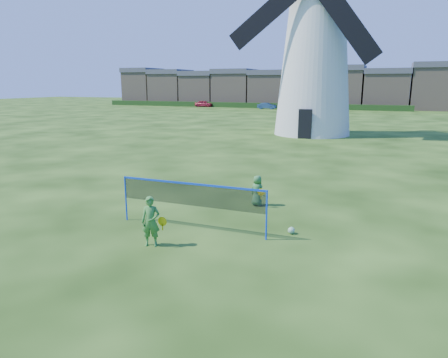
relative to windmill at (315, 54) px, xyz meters
name	(u,v)px	position (x,y,z in m)	size (l,w,h in m)	color
ground	(213,225)	(1.49, -26.68, -7.24)	(220.00, 220.00, 0.00)	black
windmill	(315,54)	(0.00, 0.00, 0.00)	(14.45, 6.88, 20.51)	white
badminton_net	(191,195)	(0.99, -27.26, -6.10)	(5.05, 0.05, 1.55)	blue
player_girl	(151,222)	(0.52, -28.95, -6.50)	(0.73, 0.51, 1.48)	#3E8435
player_boy	(257,191)	(2.16, -23.91, -6.65)	(0.69, 0.52, 1.19)	#3F8241
play_ball	(291,230)	(4.09, -26.48, -7.13)	(0.22, 0.22, 0.22)	green
terraced_houses	(272,87)	(-16.23, 45.32, -3.30)	(68.34, 8.40, 8.36)	#9F846A
hedge	(243,105)	(-20.51, 39.32, -6.74)	(62.00, 0.80, 1.00)	#193814
car_left	(204,104)	(-28.77, 38.95, -6.59)	(1.53, 3.81, 1.30)	maroon
car_right	(267,106)	(-14.85, 36.82, -6.66)	(1.23, 3.52, 1.16)	navy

